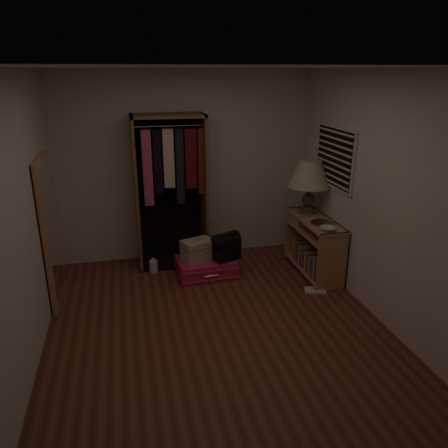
{
  "coord_description": "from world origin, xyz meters",
  "views": [
    {
      "loc": [
        -0.84,
        -3.94,
        2.58
      ],
      "look_at": [
        0.3,
        0.95,
        0.8
      ],
      "focal_mm": 35.0,
      "sensor_mm": 36.0,
      "label": 1
    }
  ],
  "objects_px": {
    "floor_mirror": "(51,232)",
    "white_jug": "(154,266)",
    "table_lamp": "(310,175)",
    "open_wardrobe": "(172,178)",
    "console_bookshelf": "(313,243)",
    "pink_suitcase": "(206,267)",
    "train_case": "(198,250)",
    "black_bag": "(226,246)"
  },
  "relations": [
    {
      "from": "floor_mirror",
      "to": "pink_suitcase",
      "type": "distance_m",
      "value": 1.98
    },
    {
      "from": "pink_suitcase",
      "to": "black_bag",
      "type": "bearing_deg",
      "value": -15.68
    },
    {
      "from": "floor_mirror",
      "to": "pink_suitcase",
      "type": "height_order",
      "value": "floor_mirror"
    },
    {
      "from": "floor_mirror",
      "to": "black_bag",
      "type": "height_order",
      "value": "floor_mirror"
    },
    {
      "from": "white_jug",
      "to": "console_bookshelf",
      "type": "bearing_deg",
      "value": -12.29
    },
    {
      "from": "open_wardrobe",
      "to": "floor_mirror",
      "type": "xyz_separation_m",
      "value": [
        -1.48,
        -0.77,
        -0.37
      ]
    },
    {
      "from": "console_bookshelf",
      "to": "table_lamp",
      "type": "distance_m",
      "value": 0.91
    },
    {
      "from": "floor_mirror",
      "to": "train_case",
      "type": "xyz_separation_m",
      "value": [
        1.72,
        0.24,
        -0.48
      ]
    },
    {
      "from": "table_lamp",
      "to": "open_wardrobe",
      "type": "bearing_deg",
      "value": 164.59
    },
    {
      "from": "black_bag",
      "to": "open_wardrobe",
      "type": "bearing_deg",
      "value": 113.51
    },
    {
      "from": "open_wardrobe",
      "to": "table_lamp",
      "type": "distance_m",
      "value": 1.83
    },
    {
      "from": "train_case",
      "to": "pink_suitcase",
      "type": "bearing_deg",
      "value": -31.38
    },
    {
      "from": "floor_mirror",
      "to": "table_lamp",
      "type": "height_order",
      "value": "floor_mirror"
    },
    {
      "from": "open_wardrobe",
      "to": "train_case",
      "type": "bearing_deg",
      "value": -65.81
    },
    {
      "from": "console_bookshelf",
      "to": "black_bag",
      "type": "relative_size",
      "value": 2.84
    },
    {
      "from": "console_bookshelf",
      "to": "white_jug",
      "type": "xyz_separation_m",
      "value": [
        -2.09,
        0.46,
        -0.32
      ]
    },
    {
      "from": "pink_suitcase",
      "to": "black_bag",
      "type": "distance_m",
      "value": 0.4
    },
    {
      "from": "black_bag",
      "to": "pink_suitcase",
      "type": "bearing_deg",
      "value": 146.38
    },
    {
      "from": "console_bookshelf",
      "to": "train_case",
      "type": "bearing_deg",
      "value": 172.12
    },
    {
      "from": "black_bag",
      "to": "table_lamp",
      "type": "bearing_deg",
      "value": -14.97
    },
    {
      "from": "floor_mirror",
      "to": "table_lamp",
      "type": "xyz_separation_m",
      "value": [
        3.24,
        0.28,
        0.42
      ]
    },
    {
      "from": "train_case",
      "to": "table_lamp",
      "type": "height_order",
      "value": "table_lamp"
    },
    {
      "from": "console_bookshelf",
      "to": "black_bag",
      "type": "xyz_separation_m",
      "value": [
        -1.17,
        0.13,
        0.02
      ]
    },
    {
      "from": "open_wardrobe",
      "to": "console_bookshelf",
      "type": "bearing_deg",
      "value": -22.83
    },
    {
      "from": "pink_suitcase",
      "to": "train_case",
      "type": "xyz_separation_m",
      "value": [
        -0.1,
        0.02,
        0.25
      ]
    },
    {
      "from": "train_case",
      "to": "table_lamp",
      "type": "xyz_separation_m",
      "value": [
        1.53,
        0.05,
        0.91
      ]
    },
    {
      "from": "floor_mirror",
      "to": "table_lamp",
      "type": "bearing_deg",
      "value": 5.01
    },
    {
      "from": "black_bag",
      "to": "white_jug",
      "type": "bearing_deg",
      "value": 139.83
    },
    {
      "from": "open_wardrobe",
      "to": "black_bag",
      "type": "distance_m",
      "value": 1.17
    },
    {
      "from": "floor_mirror",
      "to": "white_jug",
      "type": "bearing_deg",
      "value": 22.79
    },
    {
      "from": "open_wardrobe",
      "to": "train_case",
      "type": "distance_m",
      "value": 1.03
    },
    {
      "from": "console_bookshelf",
      "to": "table_lamp",
      "type": "bearing_deg",
      "value": 89.93
    },
    {
      "from": "black_bag",
      "to": "white_jug",
      "type": "height_order",
      "value": "black_bag"
    },
    {
      "from": "table_lamp",
      "to": "white_jug",
      "type": "relative_size",
      "value": 3.63
    },
    {
      "from": "console_bookshelf",
      "to": "white_jug",
      "type": "height_order",
      "value": "console_bookshelf"
    },
    {
      "from": "pink_suitcase",
      "to": "train_case",
      "type": "relative_size",
      "value": 1.71
    },
    {
      "from": "floor_mirror",
      "to": "table_lamp",
      "type": "distance_m",
      "value": 3.28
    },
    {
      "from": "console_bookshelf",
      "to": "train_case",
      "type": "distance_m",
      "value": 1.54
    },
    {
      "from": "open_wardrobe",
      "to": "pink_suitcase",
      "type": "xyz_separation_m",
      "value": [
        0.34,
        -0.55,
        -1.1
      ]
    },
    {
      "from": "console_bookshelf",
      "to": "pink_suitcase",
      "type": "bearing_deg",
      "value": 172.35
    },
    {
      "from": "console_bookshelf",
      "to": "open_wardrobe",
      "type": "relative_size",
      "value": 0.55
    },
    {
      "from": "floor_mirror",
      "to": "white_jug",
      "type": "relative_size",
      "value": 8.64
    }
  ]
}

